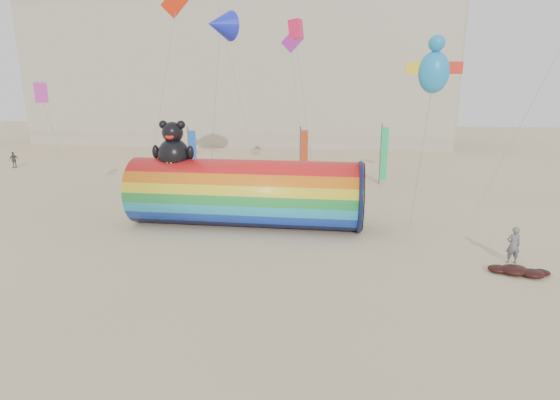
# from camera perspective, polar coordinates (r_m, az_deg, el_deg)

# --- Properties ---
(ground) EXTENTS (160.00, 160.00, 0.00)m
(ground) POSITION_cam_1_polar(r_m,az_deg,el_deg) (22.08, -1.84, -6.96)
(ground) COLOR #CCB58C
(ground) RESTS_ON ground
(hotel_building) EXTENTS (60.40, 15.40, 20.60)m
(hotel_building) POSITION_cam_1_polar(r_m,az_deg,el_deg) (68.05, -5.42, 16.24)
(hotel_building) COLOR #B7AD99
(hotel_building) RESTS_ON ground
(windsock_assembly) EXTENTS (13.70, 4.17, 6.32)m
(windsock_assembly) POSITION_cam_1_polar(r_m,az_deg,el_deg) (25.99, -4.55, 1.13)
(windsock_assembly) COLOR red
(windsock_assembly) RESTS_ON ground
(kite_handler) EXTENTS (0.70, 0.51, 1.80)m
(kite_handler) POSITION_cam_1_polar(r_m,az_deg,el_deg) (23.32, 28.17, -5.21)
(kite_handler) COLOR slate
(kite_handler) RESTS_ON ground
(fabric_bundle) EXTENTS (2.62, 1.35, 0.41)m
(fabric_bundle) POSITION_cam_1_polar(r_m,az_deg,el_deg) (22.32, 28.68, -8.11)
(fabric_bundle) COLOR #360E09
(fabric_bundle) RESTS_ON ground
(festival_banners) EXTENTS (15.66, 5.34, 5.20)m
(festival_banners) POSITION_cam_1_polar(r_m,az_deg,el_deg) (35.21, 2.02, 5.56)
(festival_banners) COLOR #59595E
(festival_banners) RESTS_ON ground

